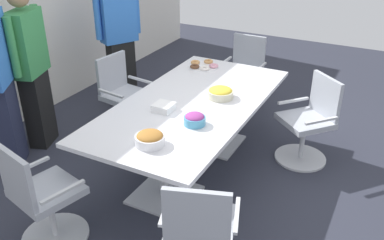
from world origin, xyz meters
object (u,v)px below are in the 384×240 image
office_chair_1 (200,236)px  person_standing_1 (31,66)px  office_chair_2 (309,124)px  person_standing_2 (119,34)px  conference_table (192,113)px  snack_bowl_candy_mix (195,119)px  office_chair_3 (243,75)px  napkin_pile (164,107)px  office_chair_4 (124,99)px  snack_bowl_chips_yellow (220,93)px  office_chair_0 (42,200)px  snack_bowl_pretzels (150,138)px  donut_platter (203,65)px

office_chair_1 → person_standing_1: bearing=140.2°
office_chair_2 → person_standing_2: person_standing_2 is taller
office_chair_1 → conference_table: bearing=100.8°
conference_table → snack_bowl_candy_mix: snack_bowl_candy_mix is taller
office_chair_3 → napkin_pile: office_chair_3 is taller
office_chair_4 → snack_bowl_chips_yellow: office_chair_4 is taller
conference_table → office_chair_0: (-1.48, 0.54, -0.22)m
napkin_pile → person_standing_1: bearing=91.2°
office_chair_3 → person_standing_2: 1.70m
office_chair_4 → person_standing_2: (0.63, 0.47, 0.55)m
office_chair_2 → snack_bowl_pretzels: size_ratio=3.81×
office_chair_1 → napkin_pile: office_chair_1 is taller
office_chair_0 → snack_bowl_chips_yellow: office_chair_0 is taller
office_chair_4 → snack_bowl_pretzels: (-1.21, -1.16, 0.40)m
office_chair_0 → donut_platter: bearing=98.9°
office_chair_4 → person_standing_1: person_standing_1 is taller
office_chair_3 → donut_platter: (-0.79, 0.21, 0.36)m
office_chair_1 → person_standing_1: 2.68m
office_chair_2 → snack_bowl_chips_yellow: office_chair_2 is taller
office_chair_1 → snack_bowl_chips_yellow: size_ratio=3.52×
snack_bowl_chips_yellow → office_chair_0: bearing=156.5°
snack_bowl_chips_yellow → snack_bowl_pretzels: 1.09m
snack_bowl_chips_yellow → office_chair_2: bearing=-57.5°
person_standing_2 → donut_platter: person_standing_2 is taller
office_chair_1 → office_chair_3: 3.08m
office_chair_1 → snack_bowl_candy_mix: office_chair_1 is taller
office_chair_1 → person_standing_1: (0.95, 2.46, 0.51)m
snack_bowl_pretzels → person_standing_2: bearing=41.5°
napkin_pile → office_chair_3: bearing=-0.8°
office_chair_3 → office_chair_2: bearing=139.1°
conference_table → snack_bowl_pretzels: size_ratio=10.05×
napkin_pile → office_chair_4: bearing=55.8°
snack_bowl_candy_mix → snack_bowl_pretzels: size_ratio=0.79×
office_chair_1 → office_chair_2: (1.99, -0.27, 0.00)m
snack_bowl_pretzels → donut_platter: bearing=12.7°
napkin_pile → person_standing_2: bearing=48.1°
office_chair_3 → office_chair_4: 1.66m
conference_table → office_chair_1: size_ratio=2.64×
office_chair_0 → snack_bowl_chips_yellow: (1.70, -0.74, 0.40)m
office_chair_0 → office_chair_1: size_ratio=1.00×
napkin_pile → office_chair_0: bearing=161.6°
snack_bowl_candy_mix → person_standing_1: bearing=87.8°
office_chair_4 → snack_bowl_chips_yellow: 1.35m
office_chair_3 → person_standing_1: (-2.02, 1.63, 0.51)m
snack_bowl_candy_mix → donut_platter: (1.30, 0.56, -0.03)m
office_chair_3 → snack_bowl_pretzels: office_chair_3 is taller
snack_bowl_pretzels → donut_platter: (1.77, 0.40, -0.04)m
snack_bowl_candy_mix → napkin_pile: size_ratio=1.08×
snack_bowl_chips_yellow → snack_bowl_pretzels: size_ratio=1.08×
person_standing_1 → donut_platter: (1.23, -1.42, -0.15)m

